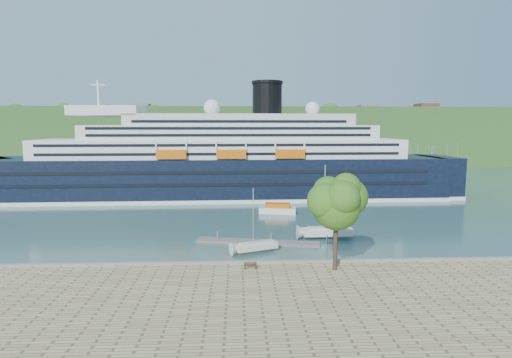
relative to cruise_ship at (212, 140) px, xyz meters
The scene contains 10 objects.
ground 52.79m from the cruise_ship, 79.76° to the right, with size 400.00×400.00×0.00m, color #2F5350.
far_hillside 95.15m from the cruise_ship, 84.52° to the left, with size 400.00×50.00×24.00m, color #2B5120.
quay_coping 52.71m from the cruise_ship, 79.80° to the right, with size 220.00×0.50×0.30m, color slate.
cruise_ship is the anchor object (origin of this frame).
park_bench 54.14m from the cruise_ship, 82.54° to the right, with size 1.40×0.57×0.89m, color #4D2916, non-canonical shape.
promenade_tree 55.82m from the cruise_ship, 73.30° to the right, with size 6.83×6.83×11.31m, color #295E18, non-canonical shape.
floating_pontoon 41.78m from the cruise_ship, 77.90° to the right, with size 17.28×2.11×0.38m, color slate, non-canonical shape.
sailboat_white_near 44.73m from the cruise_ship, 79.54° to the right, with size 6.25×1.74×8.07m, color silver, non-canonical shape.
sailboat_white_far 42.02m from the cruise_ship, 63.13° to the right, with size 7.98×2.22×10.31m, color silver, non-canonical shape.
tender_launch 25.48m from the cruise_ship, 54.06° to the right, with size 6.96×2.38×1.92m, color #D35E0C, non-canonical shape.
Camera 1 is at (-3.60, -46.75, 16.32)m, focal length 30.00 mm.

